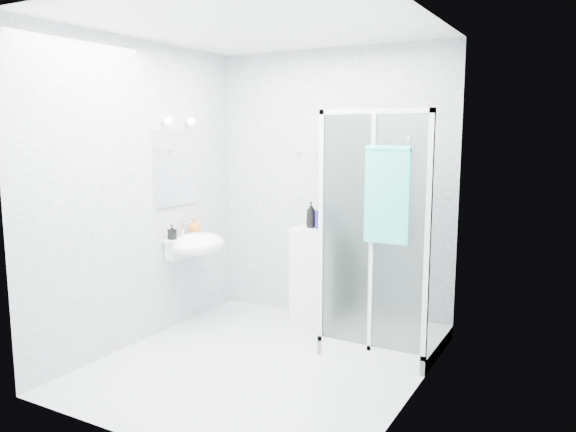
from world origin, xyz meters
The scene contains 12 objects.
room centered at (0.00, 0.00, 1.30)m, with size 2.40×2.60×2.60m.
shower_enclosure centered at (0.67, 0.77, 0.45)m, with size 0.90×0.95×2.00m.
wall_basin centered at (-0.99, 0.45, 0.80)m, with size 0.46×0.56×0.35m.
mirror centered at (-1.19, 0.45, 1.50)m, with size 0.02×0.60×0.70m, color white.
vanity_lights centered at (-1.14, 0.45, 1.92)m, with size 0.10×0.40×0.08m.
wall_hooks centered at (-0.25, 1.26, 1.62)m, with size 0.23×0.06×0.03m.
storage_cabinet centered at (0.00, 1.00, 0.48)m, with size 0.40×0.42×0.95m.
hand_towel centered at (0.88, 0.36, 1.38)m, with size 0.34×0.05×0.73m.
shampoo_bottle_a centered at (-0.06, 0.98, 1.07)m, with size 0.09×0.09×0.24m, color black.
shampoo_bottle_b centered at (0.08, 0.97, 1.07)m, with size 0.11×0.11×0.25m, color #170F5A.
soap_dispenser_orange centered at (-1.11, 0.60, 0.94)m, with size 0.12×0.12×0.15m, color #CA6517.
soap_dispenser_black centered at (-1.10, 0.26, 0.93)m, with size 0.06×0.06×0.14m, color black.
Camera 1 is at (2.24, -3.59, 1.84)m, focal length 35.00 mm.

